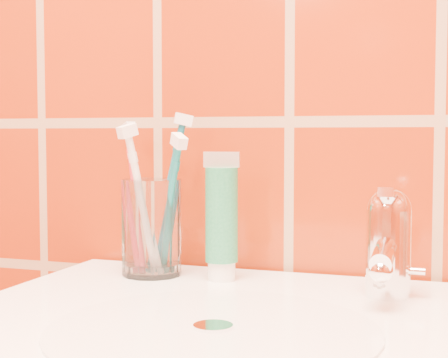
% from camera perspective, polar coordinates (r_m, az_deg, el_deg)
% --- Properties ---
extents(glass_tumbler, '(0.10, 0.10, 0.12)m').
position_cam_1_polar(glass_tumbler, '(0.86, -6.03, -4.01)').
color(glass_tumbler, white).
rests_on(glass_tumbler, pedestal_sink).
extents(toothpaste_tube, '(0.04, 0.04, 0.15)m').
position_cam_1_polar(toothpaste_tube, '(0.82, -0.20, -3.46)').
color(toothpaste_tube, white).
rests_on(toothpaste_tube, pedestal_sink).
extents(faucet, '(0.05, 0.11, 0.12)m').
position_cam_1_polar(faucet, '(0.76, 13.47, -4.86)').
color(faucet, white).
rests_on(faucet, pedestal_sink).
extents(toothbrush_0, '(0.09, 0.12, 0.20)m').
position_cam_1_polar(toothbrush_0, '(0.84, -6.79, -1.99)').
color(toothbrush_0, white).
rests_on(toothbrush_0, glass_tumbler).
extents(toothbrush_1, '(0.12, 0.11, 0.20)m').
position_cam_1_polar(toothbrush_1, '(0.87, -7.30, -1.65)').
color(toothbrush_1, red).
rests_on(toothbrush_1, glass_tumbler).
extents(toothbrush_2, '(0.14, 0.13, 0.19)m').
position_cam_1_polar(toothbrush_2, '(0.83, -4.61, -2.39)').
color(toothbrush_2, '#0D6B74').
rests_on(toothbrush_2, glass_tumbler).
extents(toothbrush_3, '(0.11, 0.10, 0.21)m').
position_cam_1_polar(toothbrush_3, '(0.87, -4.73, -1.28)').
color(toothbrush_3, '#0D5872').
rests_on(toothbrush_3, glass_tumbler).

